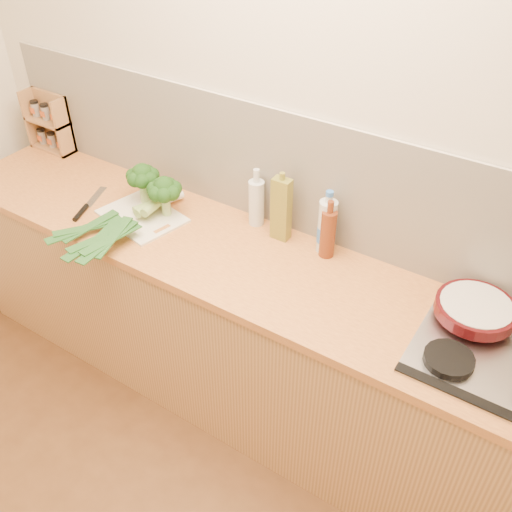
{
  "coord_description": "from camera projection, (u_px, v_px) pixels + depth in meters",
  "views": [
    {
      "loc": [
        1.03,
        -0.35,
        2.37
      ],
      "look_at": [
        0.09,
        1.1,
        1.02
      ],
      "focal_mm": 40.0,
      "sensor_mm": 36.0,
      "label": 1
    }
  ],
  "objects": [
    {
      "name": "leek_back",
      "position": [
        142.0,
        215.0,
        2.5
      ],
      "size": [
        0.12,
        0.64,
        0.04
      ],
      "rotation": [
        0.0,
        0.0,
        0.06
      ],
      "color": "white",
      "rests_on": "chopping_board"
    },
    {
      "name": "water_bottle",
      "position": [
        327.0,
        228.0,
        2.35
      ],
      "size": [
        0.08,
        0.08,
        0.27
      ],
      "color": "silver",
      "rests_on": "counter"
    },
    {
      "name": "leek_mid",
      "position": [
        135.0,
        215.0,
        2.54
      ],
      "size": [
        0.11,
        0.66,
        0.04
      ],
      "rotation": [
        0.0,
        0.0,
        -0.04
      ],
      "color": "white",
      "rests_on": "chopping_board"
    },
    {
      "name": "skillet",
      "position": [
        476.0,
        309.0,
        2.04
      ],
      "size": [
        0.42,
        0.29,
        0.05
      ],
      "rotation": [
        0.0,
        0.0,
        -0.03
      ],
      "color": "#440B0E",
      "rests_on": "gas_hob"
    },
    {
      "name": "broccoli_left",
      "position": [
        143.0,
        177.0,
        2.62
      ],
      "size": [
        0.15,
        0.16,
        0.2
      ],
      "color": "#9FBF6F",
      "rests_on": "chopping_board"
    },
    {
      "name": "glass_bottle",
      "position": [
        256.0,
        202.0,
        2.51
      ],
      "size": [
        0.07,
        0.07,
        0.27
      ],
      "color": "silver",
      "rests_on": "counter"
    },
    {
      "name": "oil_tin",
      "position": [
        281.0,
        209.0,
        2.4
      ],
      "size": [
        0.08,
        0.05,
        0.32
      ],
      "color": "olive",
      "rests_on": "counter"
    },
    {
      "name": "counter",
      "position": [
        252.0,
        335.0,
        2.65
      ],
      "size": [
        3.2,
        0.62,
        0.9
      ],
      "color": "tan",
      "rests_on": "ground"
    },
    {
      "name": "leek_front",
      "position": [
        133.0,
        212.0,
        2.59
      ],
      "size": [
        0.29,
        0.63,
        0.04
      ],
      "rotation": [
        0.0,
        0.0,
        -0.37
      ],
      "color": "white",
      "rests_on": "chopping_board"
    },
    {
      "name": "amber_bottle",
      "position": [
        328.0,
        233.0,
        2.33
      ],
      "size": [
        0.06,
        0.06,
        0.26
      ],
      "color": "#652C13",
      "rests_on": "counter"
    },
    {
      "name": "spice_rack",
      "position": [
        51.0,
        125.0,
        3.07
      ],
      "size": [
        0.26,
        0.1,
        0.31
      ],
      "color": "#A77847",
      "rests_on": "counter"
    },
    {
      "name": "gas_hob",
      "position": [
        503.0,
        358.0,
        1.92
      ],
      "size": [
        0.58,
        0.5,
        0.04
      ],
      "color": "silver",
      "rests_on": "counter"
    },
    {
      "name": "chopping_board",
      "position": [
        142.0,
        216.0,
        2.61
      ],
      "size": [
        0.42,
        0.35,
        0.01
      ],
      "primitive_type": "cube",
      "rotation": [
        0.0,
        0.0,
        -0.22
      ],
      "color": "white",
      "rests_on": "counter"
    },
    {
      "name": "broccoli_right",
      "position": [
        164.0,
        190.0,
        2.54
      ],
      "size": [
        0.16,
        0.16,
        0.19
      ],
      "color": "#9FBF6F",
      "rests_on": "chopping_board"
    },
    {
      "name": "chefs_knife",
      "position": [
        85.0,
        209.0,
        2.66
      ],
      "size": [
        0.13,
        0.3,
        0.02
      ],
      "rotation": [
        0.0,
        0.0,
        0.35
      ],
      "color": "silver",
      "rests_on": "counter"
    },
    {
      "name": "room_shell",
      "position": [
        289.0,
        173.0,
        2.4
      ],
      "size": [
        3.5,
        3.5,
        3.5
      ],
      "color": "beige",
      "rests_on": "ground"
    }
  ]
}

